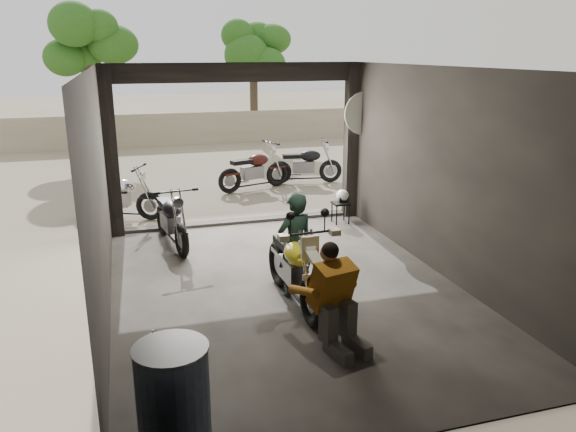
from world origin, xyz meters
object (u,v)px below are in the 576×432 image
mechanic (338,301)px  oil_drum (174,399)px  helmet (342,196)px  outside_bike_a (118,193)px  sign_post (364,133)px  outside_bike_c (305,162)px  left_bike (171,215)px  rider (295,246)px  outside_bike_b (254,167)px  main_bike (294,262)px  stool (341,206)px

mechanic → oil_drum: bearing=-162.8°
mechanic → helmet: bearing=53.8°
outside_bike_a → sign_post: 5.24m
oil_drum → outside_bike_c: bearing=65.5°
outside_bike_c → helmet: outside_bike_c is taller
outside_bike_c → sign_post: sign_post is taller
left_bike → sign_post: 4.24m
rider → outside_bike_b: bearing=-112.7°
main_bike → mechanic: bearing=-86.3°
main_bike → left_bike: main_bike is taller
outside_bike_b → helmet: size_ratio=6.43×
oil_drum → sign_post: size_ratio=0.38×
helmet → main_bike: bearing=-132.8°
main_bike → rider: 0.31m
left_bike → outside_bike_a: size_ratio=1.01×
outside_bike_a → outside_bike_b: outside_bike_b is taller
stool → sign_post: bearing=24.6°
outside_bike_a → stool: size_ratio=3.74×
outside_bike_a → outside_bike_b: (3.31, 1.74, 0.03)m
mechanic → helmet: (1.95, 4.75, -0.05)m
mechanic → rider: bearing=77.6°
helmet → sign_post: (0.52, 0.21, 1.23)m
outside_bike_b → mechanic: bearing=155.8°
main_bike → left_bike: (-1.40, 2.97, -0.05)m
outside_bike_a → oil_drum: 7.54m
rider → helmet: (1.99, 3.17, -0.19)m
helmet → mechanic: bearing=-123.8°
outside_bike_a → stool: outside_bike_a is taller
outside_bike_c → sign_post: 3.64m
rider → stool: rider is taller
rider → sign_post: bearing=-141.3°
rider → main_bike: bearing=55.6°
outside_bike_c → rider: (-2.40, -6.81, 0.18)m
helmet → sign_post: 1.35m
main_bike → sign_post: 4.63m
left_bike → stool: size_ratio=3.78×
outside_bike_a → helmet: 4.66m
left_bike → outside_bike_b: size_ratio=0.97×
stool → outside_bike_a: bearing=159.6°
outside_bike_b → helmet: 3.48m
outside_bike_c → mechanic: (-2.36, -8.39, 0.04)m
rider → sign_post: (2.51, 3.38, 1.04)m
outside_bike_a → rider: size_ratio=1.10×
mechanic → stool: bearing=54.2°
main_bike → sign_post: size_ratio=0.71×
rider → mechanic: size_ratio=1.23×
outside_bike_a → stool: bearing=-87.6°
stool → oil_drum: (-3.91, -5.91, 0.12)m
main_bike → stool: 3.95m
mechanic → stool: 5.08m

